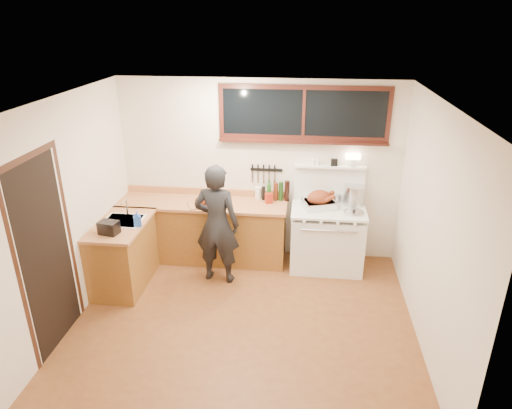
# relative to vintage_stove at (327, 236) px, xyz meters

# --- Properties ---
(ground_plane) EXTENTS (4.00, 3.50, 0.02)m
(ground_plane) POSITION_rel_vintage_stove_xyz_m (-1.00, -1.41, -0.48)
(ground_plane) COLOR brown
(room_shell) EXTENTS (4.10, 3.60, 2.65)m
(room_shell) POSITION_rel_vintage_stove_xyz_m (-1.00, -1.41, 1.18)
(room_shell) COLOR silver
(room_shell) RESTS_ON ground
(counter_back) EXTENTS (2.44, 0.64, 1.00)m
(counter_back) POSITION_rel_vintage_stove_xyz_m (-1.80, 0.04, -0.01)
(counter_back) COLOR brown
(counter_back) RESTS_ON ground
(counter_left) EXTENTS (0.64, 1.09, 0.90)m
(counter_left) POSITION_rel_vintage_stove_xyz_m (-2.70, -0.79, -0.02)
(counter_left) COLOR brown
(counter_left) RESTS_ON ground
(sink_unit) EXTENTS (0.50, 0.45, 0.37)m
(sink_unit) POSITION_rel_vintage_stove_xyz_m (-2.68, -0.71, 0.38)
(sink_unit) COLOR white
(sink_unit) RESTS_ON counter_left
(vintage_stove) EXTENTS (1.02, 0.74, 1.61)m
(vintage_stove) POSITION_rel_vintage_stove_xyz_m (0.00, 0.00, 0.00)
(vintage_stove) COLOR white
(vintage_stove) RESTS_ON ground
(back_window) EXTENTS (2.32, 0.13, 0.77)m
(back_window) POSITION_rel_vintage_stove_xyz_m (-0.40, 0.31, 1.60)
(back_window) COLOR black
(back_window) RESTS_ON room_shell
(left_doorway) EXTENTS (0.02, 1.04, 2.17)m
(left_doorway) POSITION_rel_vintage_stove_xyz_m (-2.99, -1.96, 0.62)
(left_doorway) COLOR black
(left_doorway) RESTS_ON ground
(knife_strip) EXTENTS (0.46, 0.03, 0.28)m
(knife_strip) POSITION_rel_vintage_stove_xyz_m (-0.92, 0.32, 0.84)
(knife_strip) COLOR black
(knife_strip) RESTS_ON room_shell
(man) EXTENTS (0.65, 0.47, 1.66)m
(man) POSITION_rel_vintage_stove_xyz_m (-1.47, -0.53, 0.36)
(man) COLOR black
(man) RESTS_ON ground
(soap_bottle) EXTENTS (0.12, 0.12, 0.21)m
(soap_bottle) POSITION_rel_vintage_stove_xyz_m (-2.43, -0.84, 0.53)
(soap_bottle) COLOR #224EAB
(soap_bottle) RESTS_ON counter_left
(toaster) EXTENTS (0.26, 0.20, 0.16)m
(toaster) POSITION_rel_vintage_stove_xyz_m (-2.70, -1.09, 0.51)
(toaster) COLOR black
(toaster) RESTS_ON counter_left
(cutting_board) EXTENTS (0.47, 0.42, 0.14)m
(cutting_board) POSITION_rel_vintage_stove_xyz_m (-1.76, -0.08, 0.48)
(cutting_board) COLOR #BA784A
(cutting_board) RESTS_ON counter_back
(roast_turkey) EXTENTS (0.52, 0.45, 0.25)m
(roast_turkey) POSITION_rel_vintage_stove_xyz_m (-0.13, 0.03, 0.53)
(roast_turkey) COLOR silver
(roast_turkey) RESTS_ON vintage_stove
(stockpot) EXTENTS (0.32, 0.32, 0.28)m
(stockpot) POSITION_rel_vintage_stove_xyz_m (0.35, 0.19, 0.57)
(stockpot) COLOR silver
(stockpot) RESTS_ON vintage_stove
(saucepan) EXTENTS (0.19, 0.29, 0.12)m
(saucepan) POSITION_rel_vintage_stove_xyz_m (0.09, 0.26, 0.49)
(saucepan) COLOR silver
(saucepan) RESTS_ON vintage_stove
(pot_lid) EXTENTS (0.32, 0.32, 0.04)m
(pot_lid) POSITION_rel_vintage_stove_xyz_m (0.33, -0.12, 0.44)
(pot_lid) COLOR silver
(pot_lid) RESTS_ON vintage_stove
(coffee_tin) EXTENTS (0.12, 0.11, 0.15)m
(coffee_tin) POSITION_rel_vintage_stove_xyz_m (-0.84, 0.10, 0.51)
(coffee_tin) COLOR maroon
(coffee_tin) RESTS_ON counter_back
(pitcher) EXTENTS (0.11, 0.11, 0.17)m
(pitcher) POSITION_rel_vintage_stove_xyz_m (-1.01, 0.27, 0.52)
(pitcher) COLOR white
(pitcher) RESTS_ON counter_back
(bottle_cluster) EXTENTS (0.40, 0.07, 0.30)m
(bottle_cluster) POSITION_rel_vintage_stove_xyz_m (-0.73, 0.22, 0.57)
(bottle_cluster) COLOR black
(bottle_cluster) RESTS_ON counter_back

